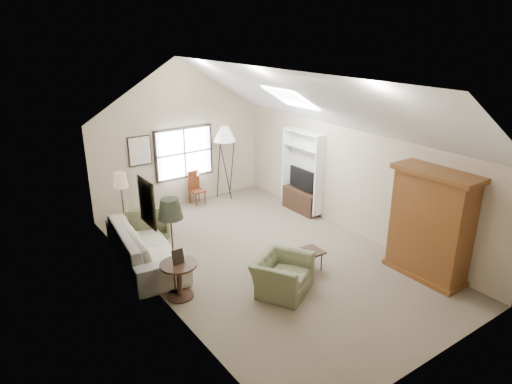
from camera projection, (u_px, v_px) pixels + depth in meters
room_shell at (268, 110)px, 8.78m from camera, size 5.01×8.01×4.00m
window at (184, 153)px, 12.48m from camera, size 1.72×0.08×1.42m
skylight at (291, 98)px, 10.17m from camera, size 0.80×1.20×0.52m
wall_art at (143, 175)px, 9.76m from camera, size 1.97×3.71×0.88m
armoire at (431, 225)px, 8.84m from camera, size 0.60×1.50×2.20m
tv_alcove at (302, 170)px, 11.98m from camera, size 0.32×1.30×2.10m
media_console at (301, 201)px, 12.26m from camera, size 0.34×1.18×0.60m
tv_panel at (302, 179)px, 12.05m from camera, size 0.05×0.90×0.55m
sofa at (145, 245)px, 9.57m from camera, size 1.39×2.85×0.80m
armchair_near at (282, 275)px, 8.54m from camera, size 1.39×1.33×0.69m
armchair_far at (147, 219)px, 10.74m from camera, size 1.25×1.27×0.91m
coffee_table at (303, 263)px, 9.24m from camera, size 0.87×0.50×0.43m
bowl at (303, 252)px, 9.16m from camera, size 0.21×0.21×0.05m
side_table at (179, 280)px, 8.36m from camera, size 0.76×0.76×0.69m
side_chair at (197, 188)px, 12.73m from camera, size 0.40×0.40×0.93m
tripod_lamp at (225, 162)px, 13.03m from camera, size 0.68×0.68×2.14m
dark_lamp at (173, 246)px, 8.30m from camera, size 0.51×0.51×1.91m
tan_lamp at (123, 207)px, 10.33m from camera, size 0.38×0.38×1.72m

